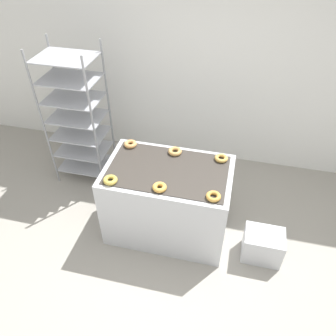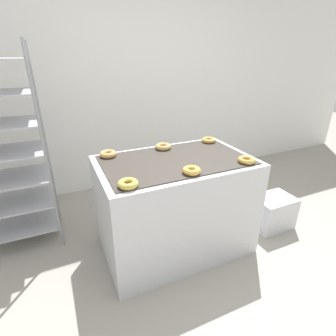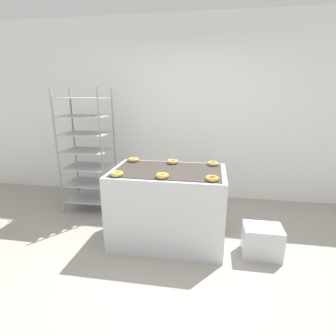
# 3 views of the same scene
# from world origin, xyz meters

# --- Properties ---
(ground_plane) EXTENTS (14.00, 14.00, 0.00)m
(ground_plane) POSITION_xyz_m (0.00, 0.00, 0.00)
(ground_plane) COLOR #9E998E
(wall_back) EXTENTS (8.00, 0.05, 2.80)m
(wall_back) POSITION_xyz_m (0.00, 2.12, 1.40)
(wall_back) COLOR white
(wall_back) RESTS_ON ground_plane
(fryer_machine) EXTENTS (1.26, 0.79, 0.86)m
(fryer_machine) POSITION_xyz_m (0.00, 0.65, 0.43)
(fryer_machine) COLOR silver
(fryer_machine) RESTS_ON ground_plane
(baking_rack_cart) EXTENTS (0.66, 0.50, 1.75)m
(baking_rack_cart) POSITION_xyz_m (-1.27, 1.31, 0.89)
(baking_rack_cart) COLOR gray
(baking_rack_cart) RESTS_ON ground_plane
(glaze_bin) EXTENTS (0.40, 0.30, 0.33)m
(glaze_bin) POSITION_xyz_m (1.04, 0.50, 0.17)
(glaze_bin) COLOR silver
(glaze_bin) RESTS_ON ground_plane
(donut_near_left) EXTENTS (0.14, 0.14, 0.04)m
(donut_near_left) POSITION_xyz_m (-0.48, 0.35, 0.89)
(donut_near_left) COLOR gold
(donut_near_left) RESTS_ON fryer_machine
(donut_near_center) EXTENTS (0.13, 0.13, 0.04)m
(donut_near_center) POSITION_xyz_m (-0.01, 0.36, 0.89)
(donut_near_center) COLOR gold
(donut_near_center) RESTS_ON fryer_machine
(donut_near_right) EXTENTS (0.13, 0.13, 0.04)m
(donut_near_right) POSITION_xyz_m (0.48, 0.36, 0.88)
(donut_near_right) COLOR gold
(donut_near_right) RESTS_ON fryer_machine
(donut_far_left) EXTENTS (0.14, 0.14, 0.04)m
(donut_far_left) POSITION_xyz_m (-0.48, 0.94, 0.89)
(donut_far_left) COLOR tan
(donut_far_left) RESTS_ON fryer_machine
(donut_far_center) EXTENTS (0.14, 0.14, 0.04)m
(donut_far_center) POSITION_xyz_m (0.01, 0.92, 0.89)
(donut_far_center) COLOR tan
(donut_far_center) RESTS_ON fryer_machine
(donut_far_right) EXTENTS (0.14, 0.14, 0.04)m
(donut_far_right) POSITION_xyz_m (0.49, 0.92, 0.88)
(donut_far_right) COLOR gold
(donut_far_right) RESTS_ON fryer_machine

